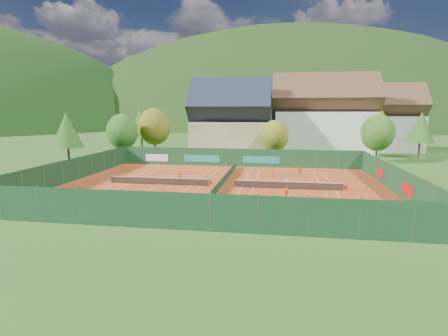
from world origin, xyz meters
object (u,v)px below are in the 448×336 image
at_px(player_left_near, 92,197).
at_px(player_right_near, 287,193).
at_px(player_left_far, 180,178).
at_px(hotel_block_b, 382,122).
at_px(chalet, 231,124).
at_px(player_right_far_a, 272,172).
at_px(player_left_mid, 126,198).
at_px(ball_hopper, 329,215).
at_px(hotel_block_a, 323,119).
at_px(player_right_far_b, 300,170).

height_order(player_left_near, player_right_near, player_left_near).
bearing_deg(player_left_far, hotel_block_b, -135.00).
height_order(chalet, player_left_near, chalet).
xyz_separation_m(player_left_near, player_right_far_a, (17.34, 17.37, -0.12)).
distance_m(player_left_far, player_right_far_a, 13.15).
relative_size(chalet, player_left_far, 10.93).
bearing_deg(player_left_near, player_left_mid, -15.25).
bearing_deg(ball_hopper, hotel_block_b, 71.38).
bearing_deg(chalet, hotel_block_a, 17.53).
relative_size(player_left_near, player_right_far_a, 1.17).
relative_size(player_left_near, player_right_near, 1.26).
relative_size(player_left_mid, player_right_far_b, 1.09).
distance_m(hotel_block_b, player_right_far_a, 44.29).
distance_m(hotel_block_a, player_right_far_b, 27.71).
distance_m(player_left_mid, player_left_far, 10.81).
relative_size(ball_hopper, player_left_near, 0.52).
bearing_deg(player_right_far_a, player_left_near, 11.12).
bearing_deg(player_right_far_b, player_left_far, 26.05).
distance_m(player_left_far, player_right_far_b, 17.88).
distance_m(ball_hopper, player_left_near, 22.61).
xyz_separation_m(hotel_block_a, player_left_far, (-21.51, -35.16, -6.64)).
bearing_deg(player_right_far_a, player_left_mid, 16.70).
distance_m(hotel_block_b, player_left_near, 68.35).
xyz_separation_m(player_left_far, player_right_far_a, (11.45, 6.45, -0.08)).
distance_m(ball_hopper, player_right_far_a, 20.04).
bearing_deg(player_left_far, player_left_mid, 71.17).
relative_size(chalet, player_right_far_a, 12.26).
bearing_deg(ball_hopper, player_right_far_a, 104.96).
relative_size(hotel_block_a, player_left_near, 13.91).
distance_m(chalet, player_right_near, 36.91).
bearing_deg(hotel_block_b, player_right_far_b, -120.38).
relative_size(player_left_far, player_right_far_b, 1.15).
xyz_separation_m(player_left_near, player_right_near, (19.20, 5.29, -0.16)).
bearing_deg(hotel_block_b, hotel_block_a, -150.26).
relative_size(ball_hopper, player_left_far, 0.54).
relative_size(player_left_far, player_right_near, 1.20).
xyz_separation_m(player_left_mid, player_right_far_b, (17.95, 19.49, -0.06)).
relative_size(ball_hopper, player_right_far_a, 0.61).
xyz_separation_m(player_left_mid, player_right_far_a, (13.94, 16.98, -0.04)).
bearing_deg(player_left_near, hotel_block_a, 37.49).
distance_m(ball_hopper, player_left_mid, 19.26).
distance_m(player_left_mid, player_right_far_a, 21.97).
distance_m(player_left_near, player_right_far_a, 24.54).
height_order(player_left_near, player_right_far_a, player_left_near).
bearing_deg(player_left_near, hotel_block_b, 30.79).
relative_size(player_left_mid, player_left_far, 0.95).
distance_m(player_left_mid, player_right_near, 16.54).
bearing_deg(player_right_near, ball_hopper, -113.38).
bearing_deg(player_right_far_b, ball_hopper, 88.99).
xyz_separation_m(hotel_block_b, player_right_far_a, (-24.06, -36.70, -5.96)).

